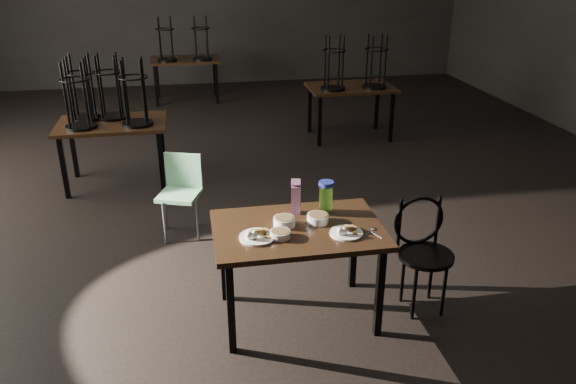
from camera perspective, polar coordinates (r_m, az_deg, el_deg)
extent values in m
plane|color=black|center=(6.10, -3.38, -1.26)|extent=(12.00, 12.00, 0.00)
cube|color=black|center=(11.55, -7.56, 18.72)|extent=(10.00, 0.04, 3.20)
cube|color=black|center=(3.98, 1.04, -3.87)|extent=(1.20, 0.80, 0.04)
cube|color=black|center=(3.84, -5.82, -11.64)|extent=(0.05, 0.05, 0.71)
cube|color=black|center=(4.03, 9.29, -10.01)|extent=(0.05, 0.05, 0.71)
cube|color=black|center=(4.38, -6.56, -6.85)|extent=(0.05, 0.05, 0.71)
cube|color=black|center=(4.55, 6.68, -5.64)|extent=(0.05, 0.05, 0.71)
cylinder|color=white|center=(3.83, -3.12, -4.58)|extent=(0.25, 0.25, 0.02)
cube|color=olive|center=(3.84, -3.14, -3.60)|extent=(0.09, 0.09, 0.04)
cube|color=olive|center=(3.85, -2.70, -3.57)|extent=(0.10, 0.11, 0.03)
ellipsoid|color=white|center=(3.78, -3.97, -4.40)|extent=(0.05, 0.05, 0.06)
ellipsoid|color=white|center=(3.78, -3.44, -4.36)|extent=(0.05, 0.05, 0.06)
cylinder|color=white|center=(3.90, 5.93, -4.16)|extent=(0.23, 0.23, 0.01)
cube|color=olive|center=(3.91, 5.89, -3.28)|extent=(0.08, 0.08, 0.04)
cube|color=olive|center=(3.92, 6.27, -3.25)|extent=(0.10, 0.10, 0.03)
ellipsoid|color=white|center=(3.84, 5.29, -4.00)|extent=(0.04, 0.04, 0.06)
ellipsoid|color=white|center=(3.85, 5.76, -3.96)|extent=(0.04, 0.04, 0.06)
cylinder|color=white|center=(3.98, -0.39, -3.02)|extent=(0.16, 0.16, 0.06)
cylinder|color=brown|center=(3.97, -0.39, -2.74)|extent=(0.13, 0.13, 0.01)
cylinder|color=white|center=(4.03, 3.04, -2.71)|extent=(0.16, 0.16, 0.06)
cylinder|color=brown|center=(4.02, 3.05, -2.43)|extent=(0.13, 0.13, 0.01)
cylinder|color=white|center=(3.83, -0.81, -4.32)|extent=(0.14, 0.14, 0.05)
cylinder|color=brown|center=(3.82, -0.82, -4.09)|extent=(0.12, 0.12, 0.01)
cube|color=#82176D|center=(4.13, 0.80, -0.76)|extent=(0.08, 0.08, 0.22)
cube|color=#82176D|center=(4.08, 0.81, 0.90)|extent=(0.08, 0.08, 0.07)
cylinder|color=#74CD3C|center=(4.16, 3.87, -0.71)|extent=(0.12, 0.12, 0.21)
cylinder|color=navy|center=(4.11, 3.91, 0.84)|extent=(0.13, 0.13, 0.03)
ellipsoid|color=silver|center=(3.99, 8.60, -3.69)|extent=(0.05, 0.06, 0.01)
cube|color=silver|center=(3.91, 9.01, -4.31)|extent=(0.05, 0.11, 0.00)
cylinder|color=black|center=(4.31, 13.85, -6.31)|extent=(0.41, 0.41, 0.03)
torus|color=black|center=(4.36, 13.15, -2.85)|extent=(0.40, 0.04, 0.40)
cylinder|color=black|center=(4.56, 14.34, -7.95)|extent=(0.03, 0.03, 0.46)
cylinder|color=black|center=(4.48, 11.59, -8.33)|extent=(0.03, 0.03, 0.46)
cylinder|color=black|center=(4.30, 12.72, -9.92)|extent=(0.03, 0.03, 0.46)
cylinder|color=black|center=(4.39, 15.57, -9.50)|extent=(0.03, 0.03, 0.46)
cube|color=#67A177|center=(5.39, -10.99, -0.30)|extent=(0.46, 0.46, 0.04)
cube|color=#67A177|center=(5.46, -10.58, 2.20)|extent=(0.35, 0.15, 0.34)
cylinder|color=slate|center=(5.35, -12.44, -3.11)|extent=(0.02, 0.02, 0.42)
cylinder|color=slate|center=(5.34, -9.19, -2.88)|extent=(0.02, 0.02, 0.42)
cylinder|color=slate|center=(5.62, -12.38, -1.73)|extent=(0.02, 0.02, 0.42)
cylinder|color=slate|center=(5.61, -9.29, -1.51)|extent=(0.02, 0.02, 0.42)
cube|color=black|center=(6.68, -17.47, 6.61)|extent=(1.20, 0.80, 0.04)
cube|color=black|center=(6.58, -21.83, 2.27)|extent=(0.05, 0.05, 0.71)
cube|color=black|center=(6.44, -12.77, 2.99)|extent=(0.05, 0.05, 0.71)
cube|color=black|center=(7.17, -20.97, 4.11)|extent=(0.05, 0.05, 0.71)
cube|color=black|center=(7.04, -12.64, 4.80)|extent=(0.05, 0.05, 0.71)
cylinder|color=black|center=(6.57, -20.24, 6.29)|extent=(0.34, 0.34, 0.03)
torus|color=black|center=(6.45, -20.87, 10.51)|extent=(0.32, 0.32, 0.02)
cylinder|color=black|center=(6.56, -19.70, 9.66)|extent=(0.03, 0.03, 0.70)
cylinder|color=black|center=(6.59, -21.42, 9.48)|extent=(0.03, 0.03, 0.70)
cylinder|color=black|center=(6.40, -21.71, 9.05)|extent=(0.03, 0.03, 0.70)
cylinder|color=black|center=(6.37, -19.95, 9.23)|extent=(0.03, 0.03, 0.70)
cylinder|color=black|center=(6.49, -15.00, 6.75)|extent=(0.34, 0.34, 0.03)
torus|color=black|center=(6.37, -15.48, 11.05)|extent=(0.32, 0.32, 0.02)
cylinder|color=black|center=(6.49, -14.41, 10.15)|extent=(0.03, 0.03, 0.70)
cylinder|color=black|center=(6.50, -16.17, 10.00)|extent=(0.03, 0.03, 0.70)
cylinder|color=black|center=(6.31, -16.31, 9.58)|extent=(0.03, 0.03, 0.70)
cylinder|color=black|center=(6.29, -14.50, 9.74)|extent=(0.03, 0.03, 0.70)
cylinder|color=black|center=(6.84, -17.36, 7.32)|extent=(0.34, 0.34, 0.03)
torus|color=black|center=(6.72, -17.88, 11.41)|extent=(0.32, 0.32, 0.02)
cylinder|color=black|center=(6.83, -16.81, 10.56)|extent=(0.03, 0.03, 0.70)
cylinder|color=black|center=(6.86, -18.48, 10.40)|extent=(0.03, 0.03, 0.70)
cylinder|color=black|center=(6.67, -18.68, 10.01)|extent=(0.03, 0.03, 0.70)
cylinder|color=black|center=(6.64, -16.97, 10.18)|extent=(0.03, 0.03, 0.70)
cylinder|color=black|center=(6.88, -19.84, 7.09)|extent=(0.34, 0.34, 0.03)
torus|color=black|center=(6.77, -20.43, 11.14)|extent=(0.32, 0.32, 0.02)
cylinder|color=black|center=(6.87, -19.33, 10.31)|extent=(0.03, 0.03, 0.70)
cylinder|color=black|center=(6.91, -20.97, 10.14)|extent=(0.03, 0.03, 0.70)
cylinder|color=black|center=(6.72, -21.23, 9.75)|extent=(0.03, 0.03, 0.70)
cylinder|color=black|center=(6.68, -19.55, 9.93)|extent=(0.03, 0.03, 0.70)
cube|color=black|center=(8.14, 6.39, 10.51)|extent=(1.20, 0.80, 0.04)
cube|color=black|center=(7.80, 3.24, 7.19)|extent=(0.05, 0.05, 0.71)
cube|color=black|center=(8.10, 10.47, 7.46)|extent=(0.05, 0.05, 0.71)
cube|color=black|center=(8.40, 2.22, 8.42)|extent=(0.05, 0.05, 0.71)
cube|color=black|center=(8.68, 9.02, 8.65)|extent=(0.05, 0.05, 0.71)
cylinder|color=black|center=(7.91, 4.59, 10.45)|extent=(0.34, 0.34, 0.03)
torus|color=black|center=(7.81, 4.72, 14.03)|extent=(0.32, 0.32, 0.02)
cylinder|color=black|center=(7.96, 5.20, 13.20)|extent=(0.03, 0.03, 0.70)
cylinder|color=black|center=(7.91, 3.78, 13.17)|extent=(0.03, 0.03, 0.70)
cylinder|color=black|center=(7.72, 4.14, 12.90)|extent=(0.03, 0.03, 0.70)
cylinder|color=black|center=(7.77, 5.60, 12.93)|extent=(0.03, 0.03, 0.70)
cylinder|color=black|center=(8.08, 8.78, 10.54)|extent=(0.34, 0.34, 0.03)
torus|color=black|center=(7.99, 9.01, 14.03)|extent=(0.32, 0.32, 0.02)
cylinder|color=black|center=(8.13, 9.40, 13.22)|extent=(0.03, 0.03, 0.70)
cylinder|color=black|center=(8.07, 8.03, 13.22)|extent=(0.03, 0.03, 0.70)
cylinder|color=black|center=(7.89, 8.48, 12.95)|extent=(0.03, 0.03, 0.70)
cylinder|color=black|center=(7.95, 9.87, 12.95)|extent=(0.03, 0.03, 0.70)
cube|color=black|center=(10.32, -10.42, 13.08)|extent=(1.20, 0.80, 0.04)
cube|color=black|center=(10.10, -13.23, 10.43)|extent=(0.05, 0.05, 0.71)
cube|color=black|center=(10.10, -7.24, 10.87)|extent=(0.05, 0.05, 0.71)
cube|color=black|center=(10.72, -13.13, 11.20)|extent=(0.05, 0.05, 0.71)
cube|color=black|center=(10.72, -7.47, 11.61)|extent=(0.05, 0.05, 0.71)
cylinder|color=black|center=(10.17, -12.16, 12.99)|extent=(0.34, 0.34, 0.03)
torus|color=black|center=(10.09, -12.41, 15.77)|extent=(0.32, 0.32, 0.02)
cylinder|color=black|center=(10.21, -11.75, 15.14)|extent=(0.03, 0.03, 0.70)
cylinder|color=black|center=(10.21, -12.90, 15.05)|extent=(0.03, 0.03, 0.70)
cylinder|color=black|center=(10.02, -12.93, 14.89)|extent=(0.03, 0.03, 0.70)
cylinder|color=black|center=(10.01, -11.76, 14.98)|extent=(0.03, 0.03, 0.70)
cylinder|color=black|center=(10.17, -8.69, 13.24)|extent=(0.34, 0.34, 0.03)
torus|color=black|center=(10.10, -8.87, 16.03)|extent=(0.32, 0.32, 0.02)
cylinder|color=black|center=(10.21, -8.27, 15.39)|extent=(0.03, 0.03, 0.70)
cylinder|color=black|center=(10.21, -9.42, 15.31)|extent=(0.03, 0.03, 0.70)
cylinder|color=black|center=(10.01, -9.39, 15.15)|extent=(0.03, 0.03, 0.70)
cylinder|color=black|center=(10.02, -8.22, 15.23)|extent=(0.03, 0.03, 0.70)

